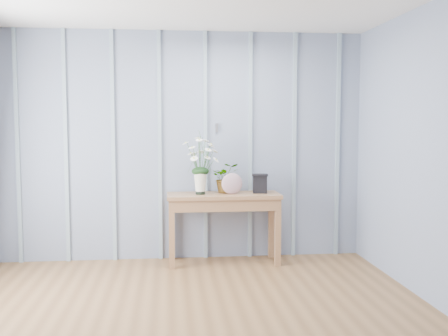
{
  "coord_description": "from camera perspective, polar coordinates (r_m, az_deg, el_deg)",
  "views": [
    {
      "loc": [
        -0.15,
        -3.52,
        1.5
      ],
      "look_at": [
        0.43,
        1.94,
        1.03
      ],
      "focal_mm": 42.0,
      "sensor_mm": 36.0,
      "label": 1
    }
  ],
  "objects": [
    {
      "name": "sideboard",
      "position": [
        5.61,
        -0.05,
        -3.97
      ],
      "size": [
        1.2,
        0.45,
        0.75
      ],
      "color": "#8B613D",
      "rests_on": "ground"
    },
    {
      "name": "daisy_vase",
      "position": [
        5.52,
        -2.6,
        1.21
      ],
      "size": [
        0.45,
        0.34,
        0.63
      ],
      "color": "black",
      "rests_on": "sideboard"
    },
    {
      "name": "carved_box",
      "position": [
        5.65,
        3.93,
        -1.68
      ],
      "size": [
        0.18,
        0.15,
        0.2
      ],
      "color": "black",
      "rests_on": "sideboard"
    },
    {
      "name": "felt_disc_vessel",
      "position": [
        5.54,
        0.88,
        -1.71
      ],
      "size": [
        0.23,
        0.08,
        0.23
      ],
      "primitive_type": "ellipsoid",
      "rotation": [
        0.0,
        0.0,
        0.08
      ],
      "color": "#814766",
      "rests_on": "sideboard"
    },
    {
      "name": "spider_plant",
      "position": [
        5.67,
        0.19,
        -1.07
      ],
      "size": [
        0.3,
        0.26,
        0.32
      ],
      "primitive_type": "imported",
      "rotation": [
        0.0,
        0.0,
        0.03
      ],
      "color": "black",
      "rests_on": "sideboard"
    },
    {
      "name": "room_shell",
      "position": [
        4.46,
        -4.14,
        11.14
      ],
      "size": [
        4.0,
        4.5,
        2.5
      ],
      "color": "#8390AA",
      "rests_on": "ground"
    }
  ]
}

